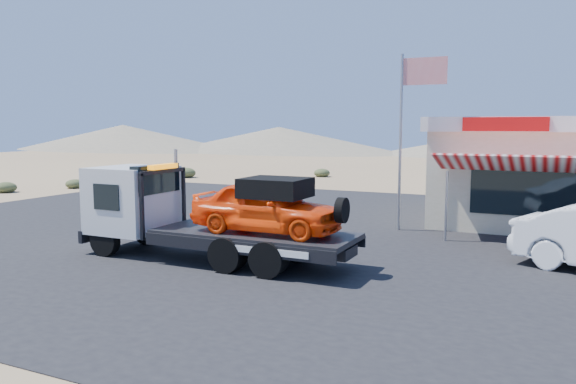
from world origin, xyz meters
name	(u,v)px	position (x,y,z in m)	size (l,w,h in m)	color
ground	(213,242)	(0.00, 0.00, 0.00)	(120.00, 120.00, 0.00)	#876B4D
asphalt_lot	(310,231)	(2.00, 3.00, 0.01)	(32.00, 24.00, 0.02)	black
tow_truck	(208,210)	(1.17, -2.02, 1.37)	(7.60, 2.25, 2.54)	black
flagpole	(408,121)	(4.93, 4.50, 3.76)	(1.55, 0.10, 6.00)	#99999E
desert_scrub	(107,185)	(-13.33, 9.55, 0.31)	(23.65, 34.36, 0.75)	#323B1F
distant_hills	(387,140)	(-9.77, 55.14, 1.89)	(126.00, 48.00, 4.20)	#726B59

